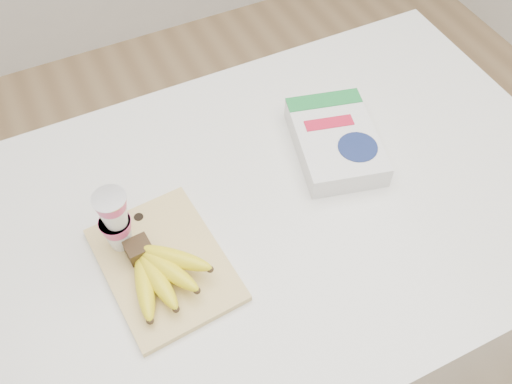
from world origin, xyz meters
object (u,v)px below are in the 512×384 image
table (276,306)px  cereal_box (335,141)px  cutting_board (164,264)px  bananas (159,271)px  yogurt_stack (115,220)px

table → cereal_box: cereal_box is taller
cutting_board → cereal_box: size_ratio=1.03×
bananas → cereal_box: 0.50m
bananas → cutting_board: bearing=61.1°
table → yogurt_stack: yogurt_stack is taller
table → cereal_box: 0.57m
table → cutting_board: cutting_board is taller
cutting_board → cereal_box: cereal_box is taller
cereal_box → cutting_board: bearing=-151.1°
table → bananas: bananas is taller
table → bananas: (-0.30, -0.07, 0.54)m
cutting_board → yogurt_stack: bearing=122.4°
table → cutting_board: size_ratio=4.38×
yogurt_stack → cereal_box: 0.53m
table → cereal_box: bearing=24.4°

